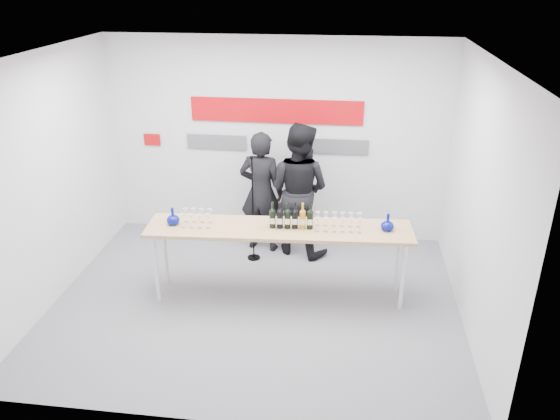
{
  "coord_description": "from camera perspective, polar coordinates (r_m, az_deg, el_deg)",
  "views": [
    {
      "loc": [
        1.04,
        -5.69,
        3.85
      ],
      "look_at": [
        0.27,
        0.29,
        1.15
      ],
      "focal_mm": 35.0,
      "sensor_mm": 36.0,
      "label": 1
    }
  ],
  "objects": [
    {
      "name": "tasting_table",
      "position": [
        6.63,
        -0.11,
        -2.39
      ],
      "size": [
        3.25,
        0.84,
        0.96
      ],
      "rotation": [
        0.0,
        0.0,
        0.06
      ],
      "color": "tan",
      "rests_on": "ground"
    },
    {
      "name": "presenter_right",
      "position": [
        7.72,
        1.92,
        2.15
      ],
      "size": [
        1.14,
        1.03,
        1.93
      ],
      "primitive_type": "imported",
      "rotation": [
        0.0,
        0.0,
        2.76
      ],
      "color": "black",
      "rests_on": "ground"
    },
    {
      "name": "ground",
      "position": [
        6.95,
        -2.56,
        -9.56
      ],
      "size": [
        5.0,
        5.0,
        0.0
      ],
      "primitive_type": "plane",
      "color": "slate",
      "rests_on": "ground"
    },
    {
      "name": "signage",
      "position": [
        8.0,
        -0.8,
        9.32
      ],
      "size": [
        3.38,
        0.02,
        0.79
      ],
      "color": "#BD080E",
      "rests_on": "back_wall"
    },
    {
      "name": "back_wall",
      "position": [
        8.11,
        -0.37,
        7.27
      ],
      "size": [
        5.0,
        0.04,
        3.0
      ],
      "primitive_type": "cube",
      "color": "silver",
      "rests_on": "ground"
    },
    {
      "name": "wine_bottles",
      "position": [
        6.51,
        1.19,
        -0.58
      ],
      "size": [
        0.53,
        0.11,
        0.33
      ],
      "rotation": [
        0.0,
        0.0,
        0.06
      ],
      "color": "black",
      "rests_on": "tasting_table"
    },
    {
      "name": "decanter_right",
      "position": [
        6.61,
        11.19,
        -1.23
      ],
      "size": [
        0.16,
        0.16,
        0.21
      ],
      "primitive_type": null,
      "color": "#060E7B",
      "rests_on": "tasting_table"
    },
    {
      "name": "decanter_left",
      "position": [
        6.76,
        -11.14,
        -0.62
      ],
      "size": [
        0.16,
        0.16,
        0.21
      ],
      "primitive_type": null,
      "color": "#060E7B",
      "rests_on": "tasting_table"
    },
    {
      "name": "glasses_left",
      "position": [
        6.69,
        -8.73,
        -0.85
      ],
      "size": [
        0.37,
        0.24,
        0.18
      ],
      "color": "silver",
      "rests_on": "tasting_table"
    },
    {
      "name": "glasses_right",
      "position": [
        6.55,
        6.12,
        -1.27
      ],
      "size": [
        0.57,
        0.25,
        0.18
      ],
      "color": "silver",
      "rests_on": "tasting_table"
    },
    {
      "name": "mic_stand",
      "position": [
        7.69,
        -2.82,
        -1.95
      ],
      "size": [
        0.18,
        0.18,
        1.56
      ],
      "rotation": [
        0.0,
        0.0,
        -0.2
      ],
      "color": "black",
      "rests_on": "ground"
    },
    {
      "name": "presenter_left",
      "position": [
        7.82,
        -1.95,
        1.89
      ],
      "size": [
        0.71,
        0.52,
        1.79
      ],
      "primitive_type": "imported",
      "rotation": [
        0.0,
        0.0,
        2.99
      ],
      "color": "black",
      "rests_on": "ground"
    }
  ]
}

